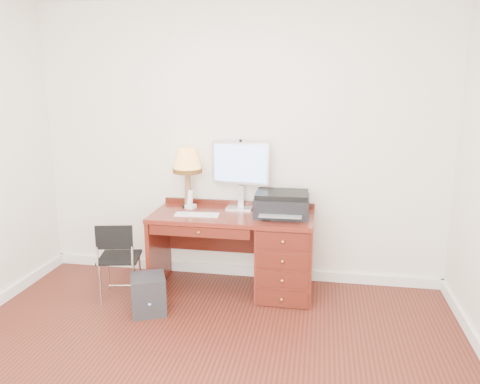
% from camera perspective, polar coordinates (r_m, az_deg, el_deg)
% --- Properties ---
extents(ground, '(4.00, 4.00, 0.00)m').
position_cam_1_polar(ground, '(3.42, -5.63, -21.40)').
color(ground, '#3D150D').
rests_on(ground, ground).
extents(room_shell, '(4.00, 4.00, 4.00)m').
position_cam_1_polar(room_shell, '(3.92, -3.09, -15.67)').
color(room_shell, white).
rests_on(room_shell, ground).
extents(desk, '(1.50, 0.67, 0.75)m').
position_cam_1_polar(desk, '(4.41, 3.25, -7.08)').
color(desk, maroon).
rests_on(desk, ground).
extents(monitor, '(0.56, 0.21, 0.64)m').
position_cam_1_polar(monitor, '(4.47, 0.01, 3.08)').
color(monitor, silver).
rests_on(monitor, desk).
extents(keyboard, '(0.41, 0.15, 0.02)m').
position_cam_1_polar(keyboard, '(4.31, -5.25, -2.76)').
color(keyboard, white).
rests_on(keyboard, desk).
extents(mouse_pad, '(0.24, 0.24, 0.05)m').
position_cam_1_polar(mouse_pad, '(4.25, 3.30, -2.87)').
color(mouse_pad, black).
rests_on(mouse_pad, desk).
extents(printer, '(0.50, 0.40, 0.22)m').
position_cam_1_polar(printer, '(4.29, 5.12, -1.46)').
color(printer, black).
rests_on(printer, desk).
extents(leg_lamp, '(0.28, 0.28, 0.58)m').
position_cam_1_polar(leg_lamp, '(4.52, -6.44, 3.38)').
color(leg_lamp, black).
rests_on(leg_lamp, desk).
extents(phone, '(0.10, 0.10, 0.18)m').
position_cam_1_polar(phone, '(4.55, -6.05, -1.34)').
color(phone, white).
rests_on(phone, desk).
extents(pen_cup, '(0.08, 0.08, 0.10)m').
position_cam_1_polar(pen_cup, '(4.43, 4.34, -1.74)').
color(pen_cup, black).
rests_on(pen_cup, desk).
extents(chair, '(0.42, 0.42, 0.75)m').
position_cam_1_polar(chair, '(4.34, -14.82, -7.27)').
color(chair, black).
rests_on(chair, ground).
extents(equipment_box, '(0.37, 0.37, 0.33)m').
position_cam_1_polar(equipment_box, '(4.19, -11.10, -12.13)').
color(equipment_box, black).
rests_on(equipment_box, ground).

